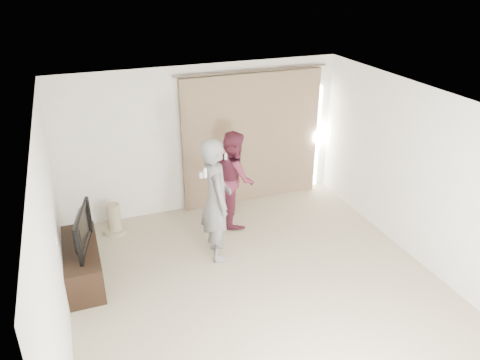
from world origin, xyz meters
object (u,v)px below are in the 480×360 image
at_px(person_man, 216,200).
at_px(tv, 77,230).
at_px(tv_console, 83,263).
at_px(person_woman, 234,178).

bearing_deg(person_man, tv, 177.51).
distance_m(tv_console, person_man, 2.09).
height_order(tv_console, person_man, person_man).
distance_m(tv, person_woman, 2.69).
height_order(tv_console, tv, tv).
height_order(tv, person_man, person_man).
height_order(tv_console, person_woman, person_woman).
bearing_deg(tv, tv_console, 0.00).
bearing_deg(person_woman, person_man, -124.31).
bearing_deg(tv, person_woman, -60.89).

